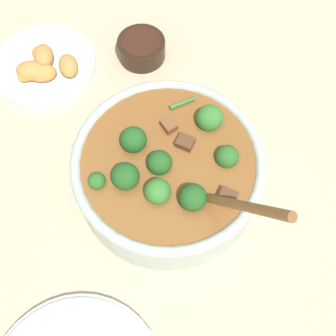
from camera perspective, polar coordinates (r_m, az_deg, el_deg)
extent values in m
plane|color=#C6B293|center=(0.68, 0.00, -2.10)|extent=(4.00, 4.00, 0.00)
cylinder|color=#B2C6BC|center=(0.64, 0.00, -0.63)|extent=(0.28, 0.28, 0.08)
torus|color=#B2C6BC|center=(0.61, 0.00, 1.01)|extent=(0.28, 0.28, 0.02)
cylinder|color=brown|center=(0.63, 0.00, 0.00)|extent=(0.26, 0.26, 0.05)
sphere|color=#2D6B28|center=(0.59, -9.61, -1.73)|extent=(0.03, 0.03, 0.03)
cylinder|color=#6B9956|center=(0.61, -9.35, -2.44)|extent=(0.01, 0.01, 0.01)
sphere|color=#235B23|center=(0.59, -1.16, 0.72)|extent=(0.04, 0.04, 0.04)
cylinder|color=#6B9956|center=(0.62, -1.11, -0.37)|extent=(0.01, 0.01, 0.02)
sphere|color=#235B23|center=(0.61, -4.70, 3.84)|extent=(0.04, 0.04, 0.04)
cylinder|color=#6B9956|center=(0.63, -4.51, 2.57)|extent=(0.01, 0.01, 0.02)
sphere|color=#235B23|center=(0.58, -5.80, -1.13)|extent=(0.04, 0.04, 0.04)
cylinder|color=#6B9956|center=(0.61, -5.55, -2.26)|extent=(0.01, 0.01, 0.02)
sphere|color=#235B23|center=(0.57, 3.39, -4.00)|extent=(0.04, 0.04, 0.04)
cylinder|color=#6B9956|center=(0.59, 3.25, -5.00)|extent=(0.01, 0.01, 0.02)
sphere|color=#387F33|center=(0.63, 5.65, 6.76)|extent=(0.04, 0.04, 0.04)
cylinder|color=#6B9956|center=(0.65, 5.43, 5.38)|extent=(0.01, 0.01, 0.02)
sphere|color=#2D6B28|center=(0.61, 7.99, 1.54)|extent=(0.03, 0.03, 0.03)
cylinder|color=#6B9956|center=(0.63, 7.71, 0.51)|extent=(0.01, 0.01, 0.02)
sphere|color=#387F33|center=(0.57, -1.40, -3.17)|extent=(0.04, 0.04, 0.04)
cylinder|color=#6B9956|center=(0.60, -1.35, -4.16)|extent=(0.01, 0.01, 0.02)
cube|color=brown|center=(0.62, 2.33, 3.36)|extent=(0.02, 0.03, 0.02)
cube|color=brown|center=(0.58, 8.08, -3.98)|extent=(0.02, 0.03, 0.02)
cube|color=brown|center=(0.63, 0.15, 5.70)|extent=(0.03, 0.03, 0.02)
cylinder|color=#3D7533|center=(0.65, 1.95, 8.80)|extent=(0.03, 0.03, 0.01)
ellipsoid|color=brown|center=(0.59, 4.51, -3.87)|extent=(0.04, 0.03, 0.01)
cylinder|color=brown|center=(0.50, 9.52, -4.95)|extent=(0.07, 0.11, 0.17)
cylinder|color=black|center=(0.81, -3.61, 15.83)|extent=(0.09, 0.09, 0.04)
cylinder|color=#381E14|center=(0.80, -3.66, 16.45)|extent=(0.07, 0.07, 0.01)
cylinder|color=white|center=(0.83, -16.40, 13.18)|extent=(0.19, 0.19, 0.01)
ellipsoid|color=#CC8E47|center=(0.79, -16.63, 12.22)|extent=(0.05, 0.06, 0.03)
ellipsoid|color=#CC8E47|center=(0.82, -16.49, 14.29)|extent=(0.06, 0.06, 0.03)
ellipsoid|color=#CC8E47|center=(0.80, -18.01, 12.40)|extent=(0.05, 0.06, 0.03)
ellipsoid|color=#CC8E47|center=(0.83, -16.77, 14.81)|extent=(0.04, 0.04, 0.02)
ellipsoid|color=#CC8E47|center=(0.81, -18.58, 12.07)|extent=(0.04, 0.03, 0.02)
ellipsoid|color=#CC8E47|center=(0.79, -13.33, 13.32)|extent=(0.06, 0.06, 0.03)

